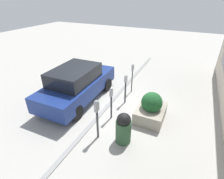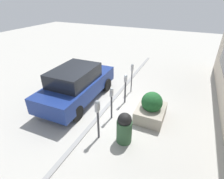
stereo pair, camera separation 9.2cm
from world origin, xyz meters
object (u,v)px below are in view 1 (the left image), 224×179
(parking_meter_nearest, at_px, (97,113))
(planter_box, at_px, (151,109))
(parking_meter_fourth, at_px, (132,73))
(parked_car_front, at_px, (77,84))
(parking_meter_second, at_px, (111,99))
(trash_bin, at_px, (123,128))
(parking_meter_middle, at_px, (126,85))

(parking_meter_nearest, height_order, planter_box, parking_meter_nearest)
(parking_meter_fourth, bearing_deg, parked_car_front, 131.61)
(parking_meter_second, distance_m, parking_meter_fourth, 2.36)
(parking_meter_nearest, relative_size, parked_car_front, 0.35)
(trash_bin, bearing_deg, parking_meter_fourth, 15.24)
(parking_meter_nearest, xyz_separation_m, parking_meter_middle, (2.46, -0.02, -0.14))
(parking_meter_second, bearing_deg, planter_box, -66.54)
(parking_meter_fourth, height_order, planter_box, parking_meter_fourth)
(parking_meter_nearest, relative_size, parking_meter_second, 1.11)
(parking_meter_middle, distance_m, parking_meter_fourth, 1.08)
(parking_meter_second, height_order, trash_bin, parking_meter_second)
(parking_meter_fourth, height_order, parked_car_front, parked_car_front)
(parking_meter_second, bearing_deg, parking_meter_middle, -3.28)
(parking_meter_second, relative_size, parking_meter_fourth, 0.92)
(parking_meter_fourth, distance_m, trash_bin, 3.47)
(parking_meter_second, distance_m, parked_car_front, 2.07)
(parking_meter_middle, relative_size, trash_bin, 1.23)
(parking_meter_fourth, xyz_separation_m, trash_bin, (-3.31, -0.90, -0.50))
(trash_bin, bearing_deg, parked_car_front, 61.88)
(parking_meter_second, relative_size, trash_bin, 1.22)
(parked_car_front, bearing_deg, parking_meter_fourth, -49.74)
(parking_meter_middle, bearing_deg, parking_meter_second, 176.72)
(planter_box, height_order, parked_car_front, parked_car_front)
(parking_meter_second, relative_size, parking_meter_middle, 0.99)
(parking_meter_middle, relative_size, planter_box, 1.03)
(parking_meter_second, height_order, parking_meter_middle, parking_meter_middle)
(trash_bin, bearing_deg, parking_meter_nearest, 103.70)
(parked_car_front, bearing_deg, parking_meter_middle, -72.45)
(parking_meter_nearest, distance_m, trash_bin, 1.00)
(parking_meter_middle, xyz_separation_m, trash_bin, (-2.25, -0.83, -0.34))
(planter_box, relative_size, trash_bin, 1.19)
(planter_box, bearing_deg, parked_car_front, 90.54)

